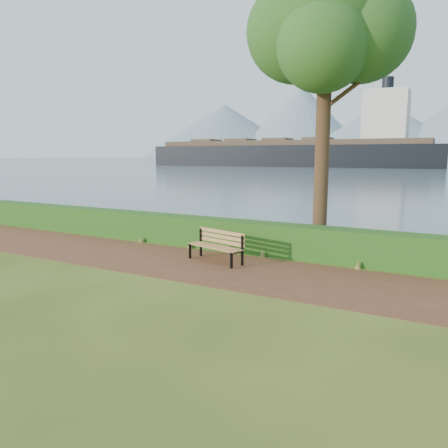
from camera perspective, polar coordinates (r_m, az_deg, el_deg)
The scene contains 6 objects.
ground at distance 12.64m, azimuth -5.45°, elevation -5.44°, with size 140.00×140.00×0.00m, color #435618.
path at distance 12.88m, azimuth -4.69°, elevation -5.13°, with size 40.00×3.40×0.01m, color brown.
hedge at distance 14.70m, azimuth 0.26°, elevation -1.35°, with size 32.00×0.85×1.00m, color #1C4614.
bench at distance 12.95m, azimuth -0.86°, elevation -2.61°, with size 1.93×1.00×0.93m.
tree at distance 14.63m, azimuth 13.19°, elevation 24.46°, with size 4.96×4.12×9.54m.
cargo_ship at distance 119.50m, azimuth 9.48°, elevation 9.09°, with size 78.08×14.72×23.60m.
Camera 1 is at (6.96, -10.07, 3.15)m, focal length 35.00 mm.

